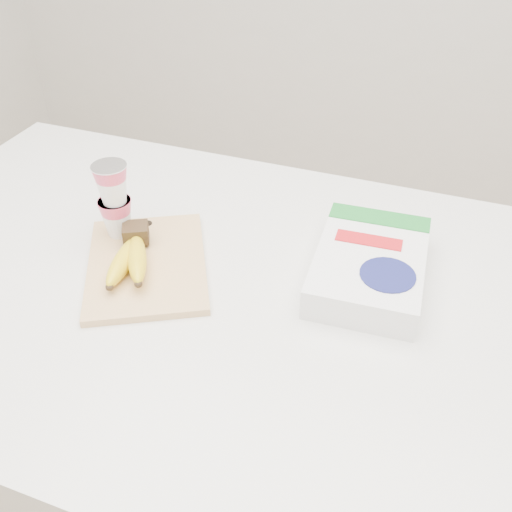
% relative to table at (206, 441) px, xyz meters
% --- Properties ---
extents(room, '(4.00, 4.00, 4.00)m').
position_rel_table_xyz_m(room, '(0.00, 0.00, 0.83)').
color(room, tan).
rests_on(room, ground).
extents(table, '(1.37, 0.92, 1.03)m').
position_rel_table_xyz_m(table, '(0.00, 0.00, 0.00)').
color(table, silver).
rests_on(table, ground).
extents(cutting_board, '(0.33, 0.36, 0.01)m').
position_rel_table_xyz_m(cutting_board, '(-0.09, -0.00, 0.52)').
color(cutting_board, '#E0AA7B').
rests_on(cutting_board, table).
extents(bananas, '(0.13, 0.19, 0.05)m').
position_rel_table_xyz_m(bananas, '(-0.11, -0.02, 0.55)').
color(bananas, '#382816').
rests_on(bananas, cutting_board).
extents(yogurt_stack, '(0.07, 0.07, 0.15)m').
position_rel_table_xyz_m(yogurt_stack, '(-0.18, 0.06, 0.61)').
color(yogurt_stack, white).
rests_on(yogurt_stack, cutting_board).
extents(cereal_box, '(0.21, 0.29, 0.06)m').
position_rel_table_xyz_m(cereal_box, '(0.31, 0.11, 0.55)').
color(cereal_box, white).
rests_on(cereal_box, table).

